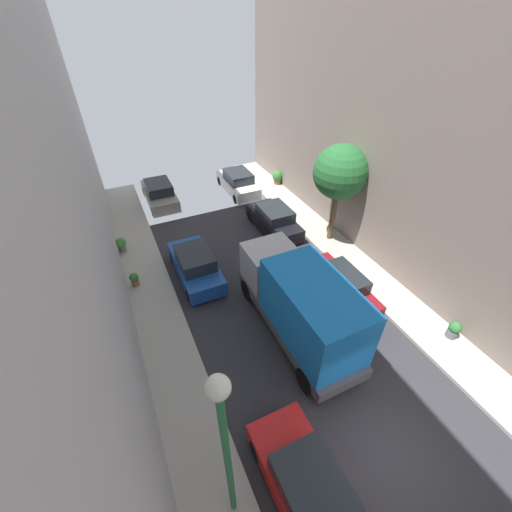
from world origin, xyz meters
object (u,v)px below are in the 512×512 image
at_px(parked_car_right_2, 338,287).
at_px(parked_car_right_4, 238,183).
at_px(parked_car_left_3, 309,490).
at_px(parked_car_right_3, 274,220).
at_px(street_tree_1, 340,173).
at_px(delivery_truck, 300,303).
at_px(parked_car_left_4, 196,265).
at_px(potted_plant_2, 134,279).
at_px(potted_plant_1, 454,330).
at_px(lamp_post, 225,442).
at_px(potted_plant_4, 277,177).
at_px(parked_car_left_5, 160,194).
at_px(potted_plant_5, 121,244).

distance_m(parked_car_right_2, parked_car_right_4, 11.78).
bearing_deg(parked_car_left_3, parked_car_right_3, 66.33).
relative_size(parked_car_right_4, street_tree_1, 0.78).
height_order(parked_car_right_4, street_tree_1, street_tree_1).
distance_m(parked_car_right_4, delivery_truck, 13.10).
height_order(parked_car_left_4, potted_plant_2, parked_car_left_4).
bearing_deg(potted_plant_1, street_tree_1, 92.69).
xyz_separation_m(parked_car_left_4, potted_plant_2, (-2.88, 0.49, -0.20)).
bearing_deg(potted_plant_2, potted_plant_1, -37.69).
relative_size(parked_car_right_2, parked_car_right_3, 1.00).
bearing_deg(potted_plant_2, delivery_truck, -45.55).
bearing_deg(lamp_post, potted_plant_2, 95.56).
bearing_deg(potted_plant_4, potted_plant_1, -90.86).
distance_m(parked_car_left_5, parked_car_right_4, 5.44).
relative_size(parked_car_left_4, potted_plant_4, 4.34).
bearing_deg(parked_car_left_3, parked_car_left_5, 90.00).
bearing_deg(lamp_post, parked_car_left_3, -19.37).
relative_size(parked_car_left_3, potted_plant_2, 6.15).
relative_size(parked_car_right_4, potted_plant_2, 6.15).
distance_m(potted_plant_1, potted_plant_4, 15.40).
bearing_deg(lamp_post, parked_car_right_2, 36.39).
bearing_deg(parked_car_left_3, potted_plant_1, 14.84).
distance_m(parked_car_left_4, lamp_post, 10.36).
distance_m(parked_car_left_3, parked_car_right_4, 18.63).
distance_m(parked_car_right_4, potted_plant_2, 10.90).
relative_size(parked_car_left_4, lamp_post, 0.68).
distance_m(potted_plant_2, potted_plant_5, 3.06).
bearing_deg(potted_plant_4, potted_plant_2, -148.92).
bearing_deg(parked_car_left_5, delivery_truck, -78.64).
relative_size(parked_car_left_5, parked_car_right_3, 1.00).
height_order(parked_car_left_4, parked_car_right_3, same).
height_order(parked_car_left_3, street_tree_1, street_tree_1).
distance_m(parked_car_right_2, potted_plant_2, 9.52).
height_order(parked_car_left_5, parked_car_right_2, same).
xyz_separation_m(street_tree_1, potted_plant_4, (0.60, 7.50, -3.44)).
relative_size(parked_car_left_3, street_tree_1, 0.78).
height_order(potted_plant_4, lamp_post, lamp_post).
bearing_deg(street_tree_1, potted_plant_4, 85.40).
distance_m(parked_car_left_4, street_tree_1, 8.54).
xyz_separation_m(parked_car_right_4, street_tree_1, (2.44, -7.76, 3.39)).
distance_m(parked_car_left_3, potted_plant_4, 19.49).
bearing_deg(potted_plant_5, parked_car_right_3, -9.89).
height_order(parked_car_right_2, potted_plant_4, parked_car_right_2).
height_order(delivery_truck, street_tree_1, street_tree_1).
xyz_separation_m(potted_plant_2, potted_plant_5, (-0.21, 3.05, 0.10)).
xyz_separation_m(street_tree_1, potted_plant_1, (0.37, -7.90, -3.56)).
relative_size(parked_car_left_3, delivery_truck, 0.64).
distance_m(parked_car_right_3, potted_plant_1, 10.53).
height_order(parked_car_right_4, potted_plant_4, parked_car_right_4).
xyz_separation_m(delivery_truck, street_tree_1, (5.14, 5.02, 2.33)).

